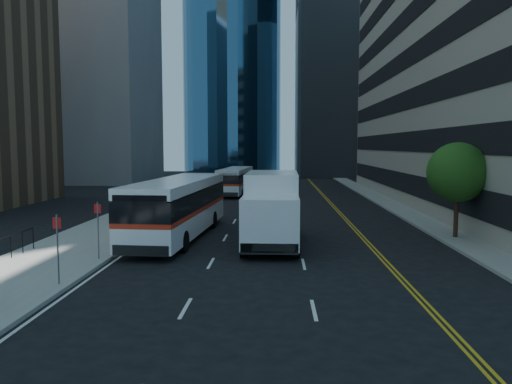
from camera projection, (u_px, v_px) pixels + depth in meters
ground at (293, 276)px, 19.39m from camera, size 160.00×160.00×0.00m
sidewalk_west at (167, 202)px, 44.69m from camera, size 5.00×90.00×0.15m
sidewalk_east at (387, 203)px, 43.88m from camera, size 2.00×90.00×0.15m
office_tower_north at (384, 3)px, 87.49m from camera, size 30.00×28.00×60.00m
midrise_west at (85, 58)px, 70.68m from camera, size 18.00×18.00×35.00m
street_tree at (458, 172)px, 26.63m from camera, size 3.20×3.20×5.10m
bus_front at (179, 206)px, 27.41m from camera, size 3.60×12.69×3.23m
bus_rear at (236, 180)px, 52.10m from camera, size 3.07×10.76×2.74m
box_truck at (272, 207)px, 25.37m from camera, size 2.78×7.69×3.66m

